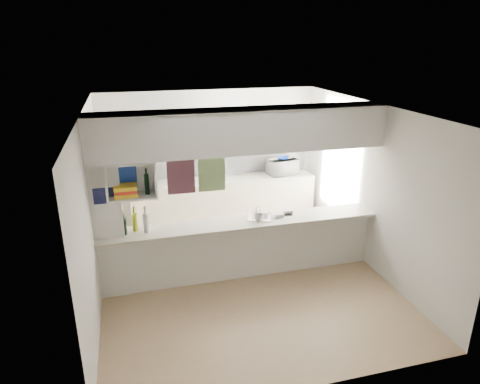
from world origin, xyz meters
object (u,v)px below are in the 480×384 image
object	(u,v)px
microwave	(282,167)
dish_rack	(259,214)
bowl	(283,158)
wine_bottles	(135,223)

from	to	relation	value
microwave	dish_rack	distance (m)	2.33
microwave	dish_rack	world-z (taller)	microwave
microwave	bowl	xyz separation A→B (m)	(-0.00, -0.03, 0.19)
dish_rack	microwave	bearing A→B (deg)	77.05
dish_rack	bowl	bearing A→B (deg)	76.74
bowl	wine_bottles	distance (m)	3.59
microwave	wine_bottles	bearing A→B (deg)	27.62
wine_bottles	microwave	bearing A→B (deg)	34.90
microwave	bowl	world-z (taller)	bowl
microwave	bowl	bearing A→B (deg)	76.05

